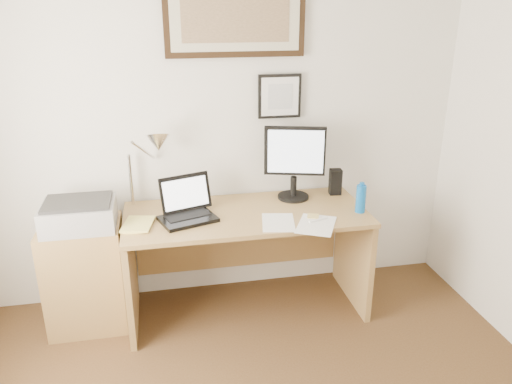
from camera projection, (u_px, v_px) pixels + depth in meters
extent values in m
cube|color=white|center=(215.00, 127.00, 3.44)|extent=(3.50, 0.02, 2.50)
cube|color=olive|center=(86.00, 276.00, 3.29)|extent=(0.50, 0.40, 0.73)
cylinder|color=#0D5CB2|center=(361.00, 199.00, 3.28)|extent=(0.07, 0.07, 0.19)
cylinder|color=#0D5CB2|center=(362.00, 184.00, 3.25)|extent=(0.03, 0.03, 0.02)
cube|color=black|center=(335.00, 182.00, 3.59)|extent=(0.09, 0.08, 0.19)
cube|color=white|center=(278.00, 222.00, 3.15)|extent=(0.25, 0.32, 0.00)
cube|color=white|center=(316.00, 225.00, 3.12)|extent=(0.34, 0.38, 0.00)
cube|color=#D9BE66|center=(313.00, 216.00, 3.23)|extent=(0.09, 0.09, 0.01)
cylinder|color=white|center=(318.00, 220.00, 3.17)|extent=(0.14, 0.06, 0.02)
imported|color=#ECDF6F|center=(124.00, 224.00, 3.10)|extent=(0.22, 0.27, 0.02)
cube|color=olive|center=(246.00, 215.00, 3.31)|extent=(1.60, 0.70, 0.03)
cube|color=olive|center=(131.00, 276.00, 3.30)|extent=(0.04, 0.65, 0.72)
cube|color=olive|center=(353.00, 254.00, 3.59)|extent=(0.04, 0.65, 0.72)
cube|color=olive|center=(239.00, 232.00, 3.71)|extent=(1.50, 0.03, 0.55)
cube|color=black|center=(188.00, 219.00, 3.18)|extent=(0.40, 0.34, 0.02)
cube|color=black|center=(188.00, 215.00, 3.20)|extent=(0.31, 0.21, 0.00)
cube|color=black|center=(186.00, 193.00, 3.25)|extent=(0.35, 0.18, 0.23)
cube|color=white|center=(186.00, 193.00, 3.25)|extent=(0.30, 0.14, 0.18)
cylinder|color=black|center=(293.00, 197.00, 3.55)|extent=(0.22, 0.22, 0.02)
cylinder|color=black|center=(293.00, 186.00, 3.52)|extent=(0.04, 0.04, 0.14)
cube|color=black|center=(295.00, 151.00, 3.42)|extent=(0.41, 0.14, 0.34)
cube|color=silver|center=(296.00, 152.00, 3.40)|extent=(0.37, 0.10, 0.30)
cube|color=#9F9FA1|center=(79.00, 216.00, 3.11)|extent=(0.44, 0.34, 0.16)
cube|color=#2D2D2D|center=(77.00, 202.00, 3.07)|extent=(0.40, 0.30, 0.02)
cylinder|color=silver|center=(131.00, 180.00, 3.37)|extent=(0.02, 0.02, 0.36)
cylinder|color=silver|center=(143.00, 150.00, 3.26)|extent=(0.15, 0.23, 0.19)
cone|color=silver|center=(158.00, 143.00, 3.20)|extent=(0.16, 0.18, 0.15)
cube|color=black|center=(235.00, 20.00, 3.19)|extent=(0.92, 0.03, 0.47)
cube|color=beige|center=(236.00, 20.00, 3.18)|extent=(0.84, 0.01, 0.39)
cube|color=brown|center=(236.00, 20.00, 3.17)|extent=(0.70, 0.00, 0.28)
cube|color=black|center=(280.00, 96.00, 3.43)|extent=(0.30, 0.02, 0.30)
cube|color=white|center=(280.00, 97.00, 3.41)|extent=(0.26, 0.00, 0.26)
cube|color=#B1B6BB|center=(280.00, 97.00, 3.41)|extent=(0.17, 0.00, 0.17)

